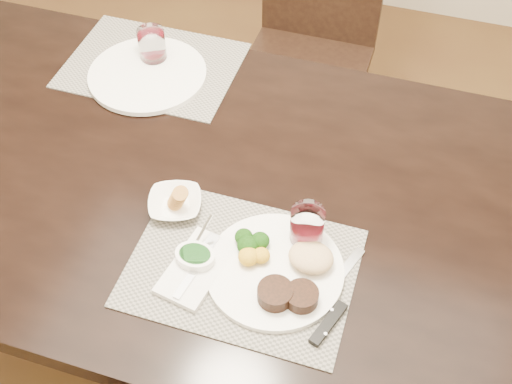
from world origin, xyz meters
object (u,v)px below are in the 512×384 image
(wine_glass_near, at_px, (307,229))
(steak_knife, at_px, (332,311))
(cracker_bowl, at_px, (175,203))
(chair_far, at_px, (312,39))
(dinner_plate, at_px, (281,270))
(far_plate, at_px, (147,74))

(wine_glass_near, bearing_deg, steak_knife, -58.43)
(cracker_bowl, bearing_deg, chair_far, 86.35)
(chair_far, distance_m, wine_glass_near, 1.10)
(chair_far, height_order, cracker_bowl, chair_far)
(chair_far, distance_m, cracker_bowl, 1.07)
(chair_far, bearing_deg, wine_glass_near, -77.34)
(dinner_plate, bearing_deg, chair_far, 80.00)
(steak_knife, distance_m, far_plate, 0.84)
(chair_far, height_order, dinner_plate, chair_far)
(steak_knife, distance_m, cracker_bowl, 0.42)
(dinner_plate, height_order, cracker_bowl, cracker_bowl)
(cracker_bowl, height_order, far_plate, cracker_bowl)
(steak_knife, xyz_separation_m, cracker_bowl, (-0.39, 0.15, 0.01))
(dinner_plate, distance_m, steak_knife, 0.13)
(cracker_bowl, distance_m, far_plate, 0.47)
(cracker_bowl, xyz_separation_m, far_plate, (-0.24, 0.40, -0.01))
(far_plate, bearing_deg, chair_far, 63.97)
(chair_far, bearing_deg, far_plate, -116.03)
(steak_knife, relative_size, far_plate, 0.79)
(dinner_plate, bearing_deg, steak_knife, -44.43)
(cracker_bowl, xyz_separation_m, wine_glass_near, (0.30, -0.00, 0.03))
(chair_far, distance_m, steak_knife, 1.25)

